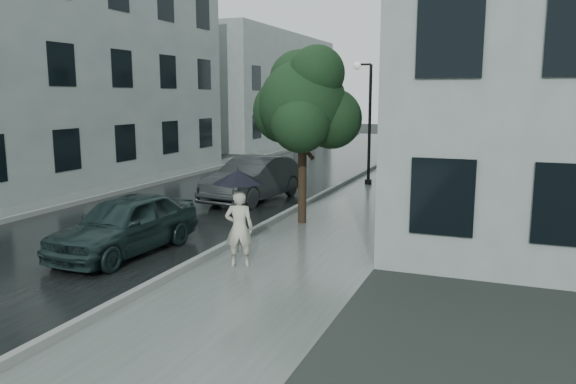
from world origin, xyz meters
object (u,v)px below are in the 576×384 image
at_px(street_tree, 304,103).
at_px(car_far, 254,179).
at_px(lamp_post, 366,115).
at_px(car_near, 125,224).
at_px(pedestrian, 239,228).

distance_m(street_tree, car_far, 4.47).
bearing_deg(lamp_post, street_tree, -90.85).
bearing_deg(car_near, pedestrian, 4.33).
distance_m(lamp_post, car_near, 12.30).
bearing_deg(car_near, car_far, 93.75).
bearing_deg(car_far, street_tree, -35.96).
distance_m(pedestrian, lamp_post, 11.96).
relative_size(lamp_post, car_near, 1.23).
xyz_separation_m(street_tree, lamp_post, (-0.03, 7.38, -0.54)).
bearing_deg(street_tree, car_near, -120.97).
height_order(pedestrian, car_far, pedestrian).
bearing_deg(car_far, lamp_post, 68.71).
relative_size(street_tree, lamp_post, 1.00).
distance_m(pedestrian, car_far, 7.48).
distance_m(street_tree, car_near, 5.82).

